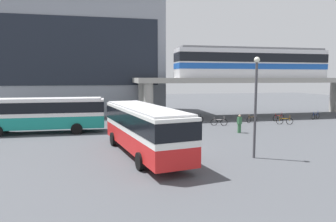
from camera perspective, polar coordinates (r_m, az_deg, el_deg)
ground_plane at (r=31.58m, az=-3.94°, el=-2.96°), size 120.00×120.00×0.00m
station_building at (r=45.03m, az=-15.99°, el=9.29°), size 22.29×10.20×15.20m
elevated_platform at (r=41.14m, az=15.98°, el=5.09°), size 31.11×6.60×5.05m
train at (r=40.99m, az=15.61°, el=8.80°), size 20.22×2.96×3.84m
bus_main at (r=19.89m, az=-4.64°, el=-2.67°), size 4.53×11.32×3.22m
bus_secondary at (r=29.93m, az=-22.57°, el=-0.11°), size 11.08×2.91×3.22m
bicycle_red at (r=38.06m, az=20.12°, el=-1.20°), size 1.75×0.50×1.04m
bicycle_orange at (r=35.46m, az=21.14°, el=-1.77°), size 1.69×0.69×1.04m
bicycle_brown at (r=35.77m, az=15.55°, el=-1.50°), size 1.67×0.75×1.04m
bicycle_black at (r=34.14m, az=5.36°, el=-1.66°), size 1.78×0.33×1.04m
bicycle_silver at (r=32.74m, az=9.59°, el=-2.07°), size 1.73×0.57×1.04m
bicycle_blue at (r=41.36m, az=26.05°, el=-0.88°), size 1.66×0.79×1.04m
pedestrian_by_bike_rack at (r=28.70m, az=13.31°, el=-2.45°), size 0.47×0.39×1.70m
lamp_post at (r=19.64m, az=16.20°, el=2.15°), size 0.36×0.36×6.36m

